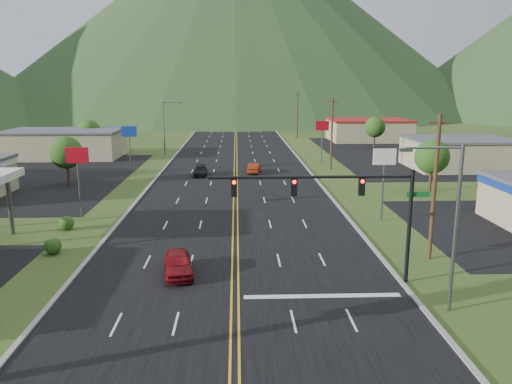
{
  "coord_description": "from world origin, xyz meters",
  "views": [
    {
      "loc": [
        0.16,
        -14.42,
        11.98
      ],
      "look_at": [
        1.49,
        19.62,
        4.5
      ],
      "focal_mm": 35.0,
      "sensor_mm": 36.0,
      "label": 1
    }
  ],
  "objects_px": {
    "streetlight_east": "(451,217)",
    "streetlight_west": "(166,124)",
    "car_red_far": "(254,168)",
    "traffic_signal": "(344,198)",
    "car_dark_mid": "(200,171)",
    "car_red_near": "(178,264)"
  },
  "relations": [
    {
      "from": "streetlight_east",
      "to": "streetlight_west",
      "type": "distance_m",
      "value": 64.21
    },
    {
      "from": "streetlight_west",
      "to": "streetlight_east",
      "type": "bearing_deg",
      "value": -69.14
    },
    {
      "from": "streetlight_west",
      "to": "car_red_far",
      "type": "distance_m",
      "value": 23.33
    },
    {
      "from": "traffic_signal",
      "to": "streetlight_east",
      "type": "height_order",
      "value": "streetlight_east"
    },
    {
      "from": "streetlight_west",
      "to": "traffic_signal",
      "type": "bearing_deg",
      "value": -72.03
    },
    {
      "from": "streetlight_west",
      "to": "car_dark_mid",
      "type": "xyz_separation_m",
      "value": [
        7.07,
        -19.69,
        -4.56
      ]
    },
    {
      "from": "traffic_signal",
      "to": "car_red_far",
      "type": "height_order",
      "value": "traffic_signal"
    },
    {
      "from": "streetlight_east",
      "to": "streetlight_west",
      "type": "relative_size",
      "value": 1.0
    },
    {
      "from": "car_red_far",
      "to": "streetlight_west",
      "type": "bearing_deg",
      "value": -41.56
    },
    {
      "from": "traffic_signal",
      "to": "car_red_far",
      "type": "xyz_separation_m",
      "value": [
        -3.92,
        38.08,
        -4.66
      ]
    },
    {
      "from": "streetlight_west",
      "to": "car_red_far",
      "type": "bearing_deg",
      "value": -51.54
    },
    {
      "from": "car_red_near",
      "to": "car_red_far",
      "type": "height_order",
      "value": "car_red_near"
    },
    {
      "from": "car_red_far",
      "to": "streetlight_east",
      "type": "bearing_deg",
      "value": 111.56
    },
    {
      "from": "car_red_near",
      "to": "streetlight_west",
      "type": "bearing_deg",
      "value": 89.43
    },
    {
      "from": "car_red_near",
      "to": "car_red_far",
      "type": "relative_size",
      "value": 1.07
    },
    {
      "from": "streetlight_west",
      "to": "car_dark_mid",
      "type": "distance_m",
      "value": 21.41
    },
    {
      "from": "car_red_near",
      "to": "streetlight_east",
      "type": "bearing_deg",
      "value": -29.89
    },
    {
      "from": "streetlight_west",
      "to": "car_red_near",
      "type": "bearing_deg",
      "value": -81.55
    },
    {
      "from": "car_red_far",
      "to": "car_dark_mid",
      "type": "bearing_deg",
      "value": 23.76
    },
    {
      "from": "streetlight_east",
      "to": "streetlight_west",
      "type": "bearing_deg",
      "value": 110.86
    },
    {
      "from": "traffic_signal",
      "to": "car_red_near",
      "type": "height_order",
      "value": "traffic_signal"
    },
    {
      "from": "streetlight_west",
      "to": "car_red_far",
      "type": "relative_size",
      "value": 2.22
    }
  ]
}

